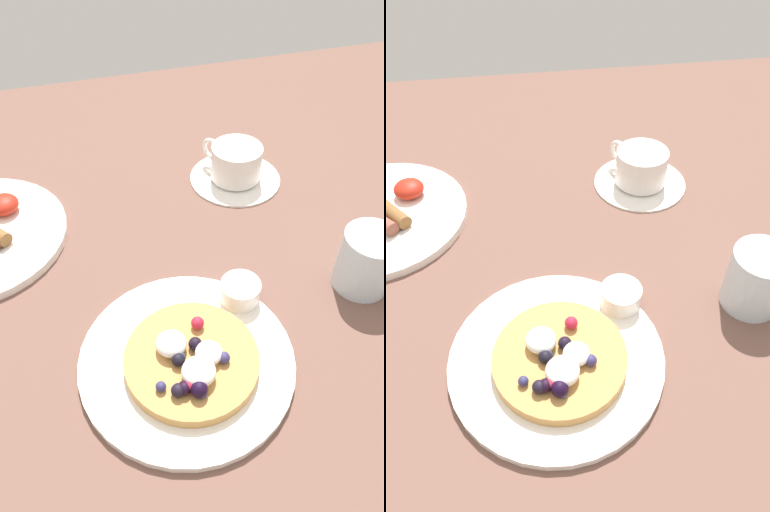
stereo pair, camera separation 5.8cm
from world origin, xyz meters
TOP-DOWN VIEW (x-y plane):
  - ground_plane at (0.00, 0.00)m, footprint 2.03×1.27m
  - pancake_plate at (-0.02, -0.10)m, footprint 0.24×0.24m
  - pancake_with_berries at (-0.02, -0.11)m, footprint 0.15×0.15m
  - syrup_ramekin at (0.07, -0.04)m, footprint 0.05×0.05m
  - coffee_saucer at (0.15, 0.21)m, footprint 0.15×0.15m
  - coffee_cup at (0.15, 0.21)m, footprint 0.08×0.10m
  - water_glass at (0.23, -0.05)m, footprint 0.07×0.07m

SIDE VIEW (x-z plane):
  - ground_plane at x=0.00m, z-range -0.03..0.00m
  - coffee_saucer at x=0.15m, z-range 0.00..0.01m
  - pancake_plate at x=-0.02m, z-range 0.00..0.01m
  - pancake_with_berries at x=-0.02m, z-range 0.00..0.04m
  - syrup_ramekin at x=0.07m, z-range 0.01..0.04m
  - coffee_cup at x=0.15m, z-range 0.01..0.06m
  - water_glass at x=0.23m, z-range 0.00..0.08m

